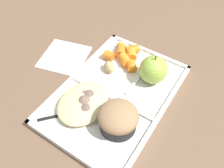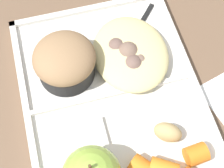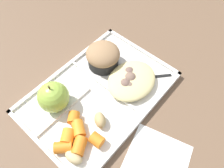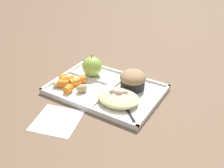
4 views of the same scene
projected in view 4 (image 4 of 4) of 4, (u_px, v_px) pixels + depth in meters
ground at (106, 91)px, 0.88m from camera, size 6.00×6.00×0.00m
lunch_tray at (105, 90)px, 0.88m from camera, size 0.37×0.25×0.02m
green_apple at (92, 66)px, 0.94m from camera, size 0.07×0.07×0.08m
bran_muffin at (133, 80)px, 0.87m from camera, size 0.09×0.09×0.06m
carrot_slice_tilted at (63, 79)px, 0.91m from camera, size 0.04×0.04×0.02m
carrot_slice_near_corner at (68, 89)px, 0.85m from camera, size 0.03×0.03×0.03m
carrot_slice_back at (69, 79)px, 0.90m from camera, size 0.04×0.04×0.03m
carrot_slice_large at (82, 79)px, 0.90m from camera, size 0.04×0.04×0.03m
carrot_slice_diagonal at (75, 82)px, 0.89m from camera, size 0.04×0.04×0.03m
carrot_slice_edge at (64, 84)px, 0.88m from camera, size 0.05×0.04×0.03m
potato_chunk_corner at (57, 83)px, 0.88m from camera, size 0.03×0.04×0.02m
potato_chunk_browned at (82, 88)px, 0.85m from camera, size 0.04×0.05×0.03m
egg_noodle_pile at (118, 98)px, 0.80m from camera, size 0.13×0.11×0.03m
meatball_side at (113, 95)px, 0.81m from camera, size 0.03×0.03×0.03m
meatball_center at (125, 96)px, 0.81m from camera, size 0.03×0.03×0.03m
meatball_front at (119, 96)px, 0.81m from camera, size 0.03×0.03×0.03m
meatball_back at (112, 97)px, 0.81m from camera, size 0.03×0.03×0.03m
plastic_fork at (125, 105)px, 0.79m from camera, size 0.11×0.10×0.00m
paper_napkin at (57, 120)px, 0.75m from camera, size 0.16×0.16×0.00m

